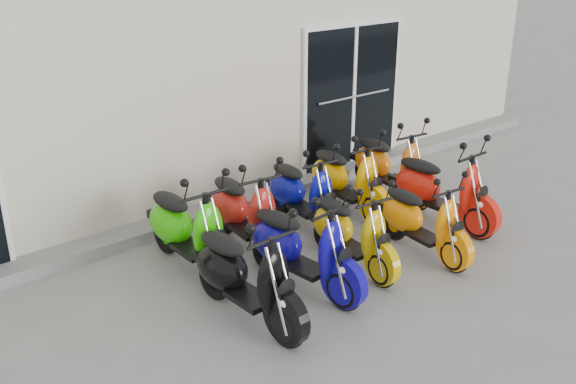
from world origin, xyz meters
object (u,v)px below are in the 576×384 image
scooter_back_green (188,218)px  scooter_back_extra (391,156)px  scooter_front_black (245,263)px  scooter_front_blue (302,236)px  scooter_front_orange_a (352,222)px  scooter_front_orange_b (424,211)px  scooter_front_red (443,178)px  scooter_back_blue (303,184)px  scooter_back_yellow (348,170)px  scooter_back_red (244,201)px

scooter_back_green → scooter_back_extra: size_ratio=1.03×
scooter_front_black → scooter_front_blue: (0.81, 0.11, -0.00)m
scooter_front_orange_a → scooter_front_orange_b: scooter_front_orange_a is taller
scooter_front_red → scooter_back_green: bearing=161.7°
scooter_front_blue → scooter_front_red: scooter_front_red is taller
scooter_front_black → scooter_front_blue: 0.81m
scooter_back_blue → scooter_back_extra: size_ratio=0.96×
scooter_front_blue → scooter_back_green: size_ratio=0.97×
scooter_front_orange_a → scooter_back_extra: scooter_back_extra is taller
scooter_front_red → scooter_back_yellow: 1.25m
scooter_front_orange_a → scooter_front_orange_b: (0.86, -0.30, -0.01)m
scooter_front_red → scooter_back_green: (-3.15, 1.02, 0.01)m
scooter_front_red → scooter_back_blue: size_ratio=1.07×
scooter_front_black → scooter_back_green: bearing=82.8°
scooter_back_red → scooter_back_blue: 0.94m
scooter_back_blue → scooter_back_red: bearing=-171.4°
scooter_front_blue → scooter_front_orange_a: 0.74m
scooter_back_yellow → scooter_back_green: bearing=-173.4°
scooter_front_orange_b → scooter_back_blue: bearing=117.6°
scooter_front_orange_a → scooter_back_red: bearing=125.9°
scooter_front_orange_a → scooter_back_red: scooter_back_red is taller
scooter_front_black → scooter_back_red: bearing=52.4°
scooter_front_blue → scooter_back_yellow: bearing=27.7°
scooter_back_red → scooter_front_orange_b: bearing=-37.1°
scooter_back_extra → scooter_back_yellow: bearing=-174.0°
scooter_front_orange_b → scooter_back_yellow: 1.47m
scooter_front_black → scooter_front_orange_b: (2.41, -0.19, -0.07)m
scooter_back_green → scooter_back_blue: (1.73, 0.06, -0.05)m
scooter_back_red → scooter_front_blue: bearing=-88.4°
scooter_front_blue → scooter_back_yellow: 2.14m
scooter_front_black → scooter_back_extra: bearing=18.2°
scooter_front_red → scooter_back_red: 2.58m
scooter_front_orange_b → scooter_back_red: (-1.50, 1.44, 0.06)m
scooter_back_green → scooter_back_yellow: 2.49m
scooter_front_black → scooter_back_green: (0.12, 1.22, 0.01)m
scooter_front_red → scooter_back_extra: 1.07m
scooter_back_red → scooter_back_yellow: (1.70, 0.01, -0.01)m
scooter_back_green → scooter_back_red: 0.79m
scooter_front_orange_b → scooter_back_green: (-2.29, 1.41, 0.08)m
scooter_front_blue → scooter_front_red: 2.46m
scooter_back_blue → scooter_back_yellow: 0.76m
scooter_back_green → scooter_back_blue: 1.73m
scooter_front_orange_b → scooter_back_red: 2.08m
scooter_front_red → scooter_back_blue: bearing=142.2°
scooter_front_orange_a → scooter_back_red: (-0.64, 1.14, 0.06)m
scooter_back_blue → scooter_front_orange_a: bearing=-98.1°
scooter_front_red → scooter_front_black: bearing=-176.8°
scooter_back_red → scooter_back_blue: (0.94, 0.04, -0.03)m
scooter_back_yellow → scooter_back_extra: bearing=5.0°
scooter_back_green → scooter_back_yellow: size_ratio=1.05×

